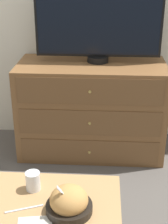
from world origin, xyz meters
TOP-DOWN VIEW (x-y plane):
  - ground_plane at (0.00, 0.00)m, footprint 12.00×12.00m
  - dresser at (-0.00, -0.32)m, footprint 1.23×0.59m
  - tv at (0.05, -0.25)m, footprint 1.02×0.18m
  - coffee_table at (-0.20, -1.65)m, footprint 0.81×0.58m
  - takeout_bowl at (-0.05, -1.68)m, footprint 0.23×0.23m
  - drink_cup at (-0.27, -1.52)m, footprint 0.08×0.08m
  - knife at (-0.28, -1.68)m, footprint 0.19×0.08m

SIDE VIEW (x-z plane):
  - ground_plane at x=0.00m, z-range 0.00..0.00m
  - coffee_table at x=-0.20m, z-range 0.15..0.59m
  - dresser at x=0.00m, z-range 0.00..0.80m
  - knife at x=-0.28m, z-range 0.44..0.44m
  - drink_cup at x=-0.27m, z-range 0.43..0.54m
  - takeout_bowl at x=-0.05m, z-range 0.41..0.58m
  - tv at x=0.05m, z-range 0.81..1.47m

